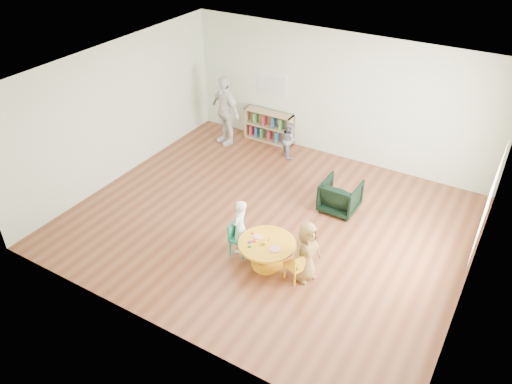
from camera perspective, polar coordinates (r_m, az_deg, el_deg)
room at (r=8.31m, az=1.62°, el=7.11°), size 7.10×7.00×2.80m
activity_table at (r=8.17m, az=1.24°, el=-6.60°), size 0.94×0.94×0.51m
kid_chair_left at (r=8.43m, az=-2.03°, el=-5.13°), size 0.33×0.33×0.60m
kid_chair_right at (r=7.94m, az=4.77°, el=-8.41°), size 0.39×0.39×0.55m
bookshelf at (r=11.94m, az=1.44°, el=7.54°), size 1.20×0.30×0.75m
alphabet_poster at (r=11.64m, az=1.88°, el=12.12°), size 0.74×0.01×0.54m
armchair at (r=9.57m, az=9.60°, el=-0.46°), size 0.68×0.70×0.63m
child_left at (r=8.36m, az=-1.86°, el=-3.97°), size 0.29×0.39×1.01m
child_right at (r=7.84m, az=5.74°, el=-6.80°), size 0.52×0.61×1.07m
toddler at (r=11.23m, az=3.77°, el=5.99°), size 0.51×0.50×0.83m
adult_caretaker at (r=11.67m, az=-3.55°, el=9.30°), size 1.04×0.71×1.64m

